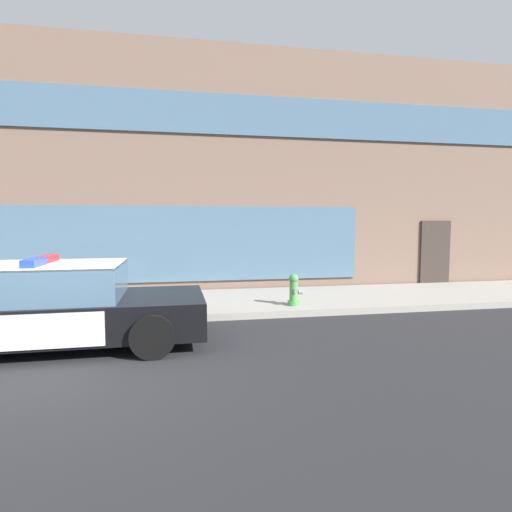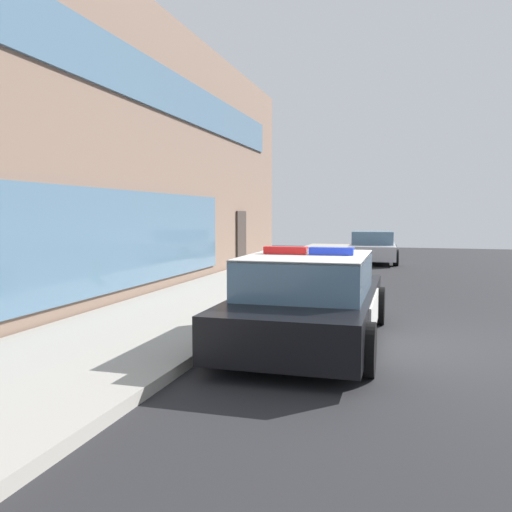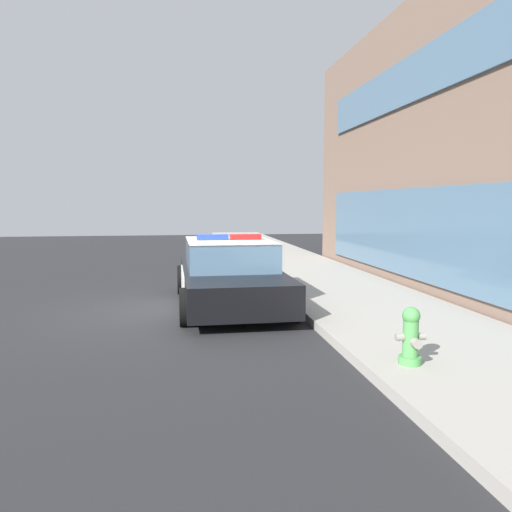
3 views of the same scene
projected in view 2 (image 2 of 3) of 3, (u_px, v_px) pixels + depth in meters
name	position (u px, v px, depth m)	size (l,w,h in m)	color
ground	(390.00, 342.00, 8.17)	(48.00, 48.00, 0.00)	#262628
sidewalk	(159.00, 322.00, 9.29)	(48.00, 3.13, 0.15)	#A39E93
police_cruiser	(309.00, 299.00, 8.10)	(4.85, 2.21, 1.49)	black
fire_hydrant	(274.00, 274.00, 13.06)	(0.34, 0.39, 0.73)	#4C994C
car_down_street	(373.00, 247.00, 21.75)	(4.72, 2.18, 1.29)	#B7B7BC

